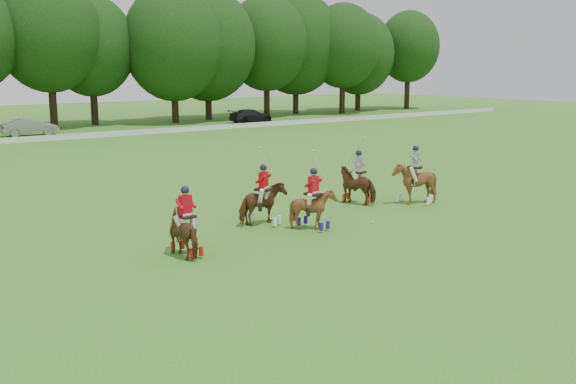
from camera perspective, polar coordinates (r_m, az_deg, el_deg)
ground at (r=18.80m, az=5.10°, el=-6.54°), size 180.00×180.00×0.00m
boundary_rail at (r=52.96m, az=-23.62°, el=4.22°), size 120.00×0.10×0.44m
car_mid at (r=57.94m, az=-21.97°, el=5.37°), size 4.52×1.80×1.46m
car_right at (r=67.15m, az=-3.32°, el=6.78°), size 4.80×2.06×1.38m
polo_red_a at (r=19.74m, az=-9.03°, el=-3.47°), size 1.07×1.75×2.16m
polo_red_b at (r=23.31m, az=-2.18°, el=-1.03°), size 1.93×1.84×2.78m
polo_red_c at (r=22.68m, az=2.27°, el=-1.41°), size 1.37×1.49×2.74m
polo_stripe_a at (r=27.17m, az=6.25°, el=0.68°), size 1.43×2.00×2.79m
polo_stripe_b at (r=27.42m, az=11.18°, el=0.84°), size 2.02×2.10×2.47m
polo_ball at (r=23.84m, az=7.49°, el=-2.69°), size 0.09×0.09×0.09m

